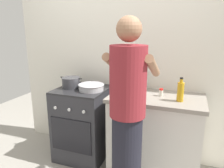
% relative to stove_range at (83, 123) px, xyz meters
% --- Properties ---
extents(ground, '(6.00, 6.00, 0.00)m').
position_rel_stove_range_xyz_m(ground, '(0.35, -0.15, -0.45)').
color(ground, gray).
extents(back_wall, '(3.20, 0.10, 2.50)m').
position_rel_stove_range_xyz_m(back_wall, '(0.55, 0.35, 0.80)').
color(back_wall, silver).
rests_on(back_wall, ground).
extents(countertop, '(1.00, 0.60, 0.90)m').
position_rel_stove_range_xyz_m(countertop, '(0.90, 0.00, 0.00)').
color(countertop, silver).
rests_on(countertop, ground).
extents(stove_range, '(0.60, 0.62, 0.90)m').
position_rel_stove_range_xyz_m(stove_range, '(0.00, 0.00, 0.00)').
color(stove_range, '#2D2D33').
rests_on(stove_range, ground).
extents(pot, '(0.29, 0.22, 0.13)m').
position_rel_stove_range_xyz_m(pot, '(-0.14, -0.01, 0.52)').
color(pot, '#38383D').
rests_on(pot, stove_range).
extents(mixing_bowl, '(0.30, 0.30, 0.08)m').
position_rel_stove_range_xyz_m(mixing_bowl, '(0.14, -0.03, 0.49)').
color(mixing_bowl, '#B7B7BC').
rests_on(mixing_bowl, stove_range).
extents(utensil_crock, '(0.10, 0.10, 0.33)m').
position_rel_stove_range_xyz_m(utensil_crock, '(0.71, 0.18, 0.55)').
color(utensil_crock, silver).
rests_on(utensil_crock, countertop).
extents(spice_bottle, '(0.04, 0.04, 0.08)m').
position_rel_stove_range_xyz_m(spice_bottle, '(0.94, 0.03, 0.49)').
color(spice_bottle, silver).
rests_on(spice_bottle, countertop).
extents(oil_bottle, '(0.07, 0.07, 0.24)m').
position_rel_stove_range_xyz_m(oil_bottle, '(1.14, -0.08, 0.55)').
color(oil_bottle, gold).
rests_on(oil_bottle, countertop).
extents(person, '(0.41, 0.50, 1.70)m').
position_rel_stove_range_xyz_m(person, '(0.75, -0.60, 0.41)').
color(person, black).
rests_on(person, ground).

